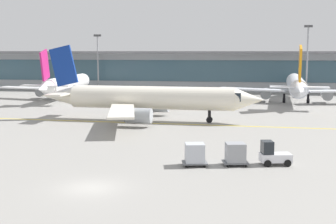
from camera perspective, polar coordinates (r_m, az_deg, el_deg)
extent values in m
plane|color=gray|center=(34.47, -9.35, -9.07)|extent=(400.00, 400.00, 0.00)
cube|color=yellow|center=(63.45, -2.27, -1.36)|extent=(109.90, 5.52, 0.01)
cube|color=#9EA3A8|center=(116.27, 3.65, 4.88)|extent=(208.10, 8.00, 9.00)
cube|color=#385666|center=(112.19, 3.46, 5.02)|extent=(199.77, 0.16, 5.04)
cube|color=slate|center=(114.66, 3.60, 7.24)|extent=(216.42, 11.00, 0.60)
cylinder|color=white|center=(97.68, -12.12, 3.42)|extent=(4.03, 21.84, 3.02)
cone|color=white|center=(109.76, -10.05, 3.90)|extent=(3.03, 3.75, 2.87)
cube|color=black|center=(107.42, -10.42, 4.02)|extent=(2.48, 2.82, 1.06)
cone|color=white|center=(85.20, -14.90, 2.76)|extent=(2.79, 4.94, 2.56)
cube|color=white|center=(98.78, -16.69, 2.83)|extent=(12.74, 5.63, 0.25)
cylinder|color=#999EA3|center=(99.15, -15.05, 2.42)|extent=(2.01, 3.28, 1.86)
cube|color=white|center=(93.89, -7.96, 2.84)|extent=(12.68, 6.68, 0.25)
cylinder|color=#999EA3|center=(95.88, -9.20, 2.41)|extent=(2.01, 3.28, 1.86)
cube|color=#B21E66|center=(85.88, -14.76, 5.53)|extent=(0.51, 4.08, 5.68)
cube|color=white|center=(87.21, -15.96, 3.12)|extent=(4.53, 2.34, 0.21)
cube|color=white|center=(85.64, -13.20, 3.14)|extent=(4.53, 2.34, 0.21)
cylinder|color=black|center=(105.08, -10.79, 2.46)|extent=(0.39, 0.39, 1.60)
cylinder|color=black|center=(105.12, -10.79, 2.25)|extent=(0.52, 0.82, 0.80)
cylinder|color=black|center=(96.85, -13.55, 1.97)|extent=(0.39, 0.39, 1.60)
cylinder|color=black|center=(96.89, -13.55, 1.74)|extent=(0.52, 0.82, 0.80)
cylinder|color=black|center=(95.56, -11.25, 1.96)|extent=(0.39, 0.39, 1.60)
cylinder|color=black|center=(95.60, -11.24, 1.72)|extent=(0.52, 0.82, 0.80)
cylinder|color=silver|center=(92.58, 15.31, 3.23)|extent=(4.92, 23.35, 3.22)
cone|color=silver|center=(106.06, 15.04, 3.75)|extent=(3.34, 4.08, 3.06)
cube|color=black|center=(103.47, 15.09, 3.88)|extent=(2.72, 3.08, 1.13)
cone|color=silver|center=(78.46, 15.70, 2.50)|extent=(3.11, 5.34, 2.74)
cube|color=silver|center=(90.79, 10.13, 2.74)|extent=(13.49, 7.44, 0.27)
cylinder|color=#999EA3|center=(92.19, 11.81, 2.21)|extent=(2.24, 3.55, 1.99)
cylinder|color=#999EA3|center=(92.64, 18.74, 2.00)|extent=(2.24, 3.55, 1.99)
cube|color=orange|center=(79.25, 15.78, 5.70)|extent=(0.66, 4.35, 6.06)
cube|color=silver|center=(79.75, 13.97, 2.98)|extent=(4.89, 2.62, 0.23)
cube|color=silver|center=(79.97, 17.36, 2.87)|extent=(4.89, 2.62, 0.23)
cylinder|color=black|center=(100.85, 15.09, 2.16)|extent=(0.42, 0.42, 1.70)
cylinder|color=black|center=(100.89, 15.08, 1.92)|extent=(0.58, 0.89, 0.85)
cylinder|color=black|center=(90.83, 13.93, 1.64)|extent=(0.42, 0.42, 1.70)
cylinder|color=black|center=(90.88, 13.92, 1.37)|extent=(0.58, 0.89, 0.85)
cylinder|color=black|center=(91.01, 16.67, 1.56)|extent=(0.42, 0.42, 1.70)
cylinder|color=black|center=(91.05, 16.66, 1.29)|extent=(0.58, 0.89, 0.85)
cylinder|color=silver|center=(64.98, -1.95, 1.75)|extent=(23.01, 4.25, 3.18)
cone|color=silver|center=(63.24, 9.90, 1.49)|extent=(3.95, 3.19, 3.02)
cube|color=black|center=(63.32, 7.61, 1.90)|extent=(2.97, 2.61, 1.11)
cone|color=silver|center=(69.56, -13.23, 1.94)|extent=(5.21, 2.94, 2.70)
cube|color=silver|center=(73.37, -1.89, 1.72)|extent=(7.04, 13.35, 0.26)
cylinder|color=#999EA3|center=(70.62, -1.27, 0.78)|extent=(3.45, 2.12, 1.96)
cube|color=silver|center=(57.77, -5.63, 0.13)|extent=(5.93, 13.42, 0.26)
cylinder|color=#999EA3|center=(60.00, -3.60, -0.43)|extent=(3.45, 2.12, 1.96)
cube|color=navy|center=(68.87, -12.57, 5.49)|extent=(4.30, 0.54, 5.98)
cube|color=silver|center=(71.09, -11.44, 2.49)|extent=(2.46, 4.77, 0.22)
cube|color=silver|center=(66.82, -13.00, 2.13)|extent=(2.46, 4.77, 0.22)
cylinder|color=black|center=(63.90, 5.06, -0.57)|extent=(0.41, 0.41, 1.68)
cylinder|color=black|center=(63.96, 5.06, -0.94)|extent=(0.86, 0.55, 0.84)
cylinder|color=black|center=(67.79, -3.06, -0.08)|extent=(0.41, 0.41, 1.68)
cylinder|color=black|center=(67.84, -3.05, -0.44)|extent=(0.86, 0.55, 0.84)
cylinder|color=black|center=(63.67, -4.03, -0.58)|extent=(0.41, 0.41, 1.68)
cylinder|color=black|center=(63.73, -4.02, -0.96)|extent=(0.86, 0.55, 0.84)
cube|color=silver|center=(41.45, 12.94, -5.41)|extent=(2.83, 1.89, 0.70)
cube|color=#1E2328|center=(41.06, 11.97, -4.21)|extent=(1.13, 1.39, 1.10)
cylinder|color=black|center=(42.41, 13.79, -5.62)|extent=(0.63, 0.34, 0.60)
cylinder|color=black|center=(41.11, 14.34, -6.06)|extent=(0.63, 0.34, 0.60)
cylinder|color=black|center=(41.97, 11.55, -5.70)|extent=(0.63, 0.34, 0.60)
cylinder|color=black|center=(40.65, 12.04, -6.14)|extent=(0.63, 0.34, 0.60)
cube|color=#595B60|center=(40.74, 8.17, -6.05)|extent=(2.38, 1.99, 0.12)
cube|color=gray|center=(40.55, 8.20, -4.87)|extent=(1.87, 1.79, 1.60)
cylinder|color=black|center=(41.59, 9.01, -6.03)|extent=(0.24, 0.14, 0.22)
cylinder|color=black|center=(40.26, 9.41, -6.49)|extent=(0.24, 0.14, 0.22)
cylinder|color=black|center=(41.31, 6.96, -6.08)|extent=(0.24, 0.14, 0.22)
cylinder|color=black|center=(39.97, 7.30, -6.55)|extent=(0.24, 0.14, 0.22)
cube|color=#595B60|center=(40.23, 3.26, -6.16)|extent=(2.38, 1.99, 0.12)
cube|color=#B2B7C1|center=(40.04, 3.27, -4.96)|extent=(1.87, 1.79, 1.60)
cylinder|color=black|center=(41.03, 4.21, -6.14)|extent=(0.24, 0.14, 0.22)
cylinder|color=black|center=(39.68, 4.45, -6.61)|extent=(0.24, 0.14, 0.22)
cylinder|color=black|center=(40.88, 2.11, -6.18)|extent=(0.24, 0.14, 0.22)
cylinder|color=black|center=(39.52, 2.28, -6.65)|extent=(0.24, 0.14, 0.22)
cylinder|color=gray|center=(114.02, -8.51, 5.78)|extent=(0.36, 0.36, 13.06)
cube|color=#3F3F42|center=(114.03, -8.58, 9.19)|extent=(1.80, 0.30, 0.50)
cylinder|color=gray|center=(107.46, 16.56, 5.91)|extent=(0.36, 0.36, 14.74)
cube|color=#3F3F42|center=(107.56, 16.71, 9.96)|extent=(1.80, 0.30, 0.50)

